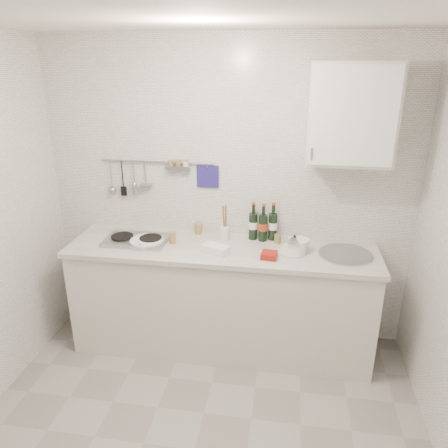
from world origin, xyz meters
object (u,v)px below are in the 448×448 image
plate_stack_hob (146,242)px  wine_bottles (263,222)px  plate_stack_sink (295,246)px  utensil_crock (225,232)px  wall_cabinet (351,114)px

plate_stack_hob → wine_bottles: 0.95m
plate_stack_sink → utensil_crock: 0.59m
plate_stack_sink → wine_bottles: size_ratio=0.72×
plate_stack_hob → wine_bottles: size_ratio=0.92×
wall_cabinet → plate_stack_hob: wall_cabinet is taller
wall_cabinet → wine_bottles: (-0.59, 0.08, -0.87)m
plate_stack_hob → plate_stack_sink: (1.18, 0.03, 0.03)m
plate_stack_hob → wine_bottles: wine_bottles is taller
wall_cabinet → wine_bottles: 1.06m
wine_bottles → utensil_crock: (-0.31, -0.05, -0.08)m
plate_stack_hob → utensil_crock: (0.61, 0.18, 0.05)m
wall_cabinet → utensil_crock: size_ratio=2.29×
wall_cabinet → wine_bottles: bearing=172.0°
wine_bottles → wall_cabinet: bearing=-8.0°
wall_cabinet → plate_stack_hob: bearing=-174.1°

